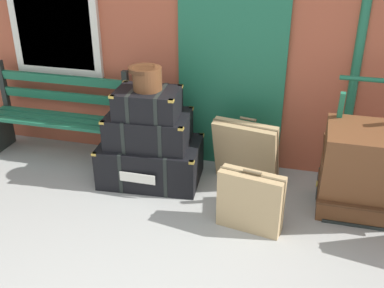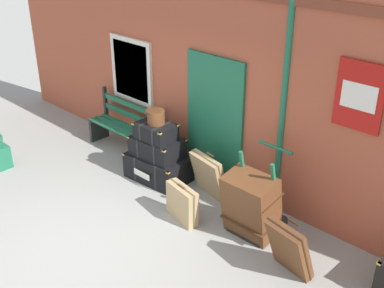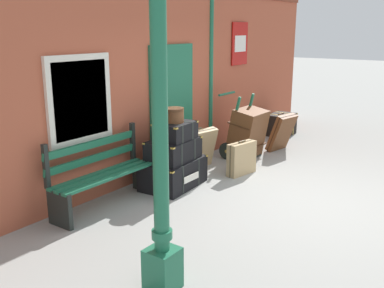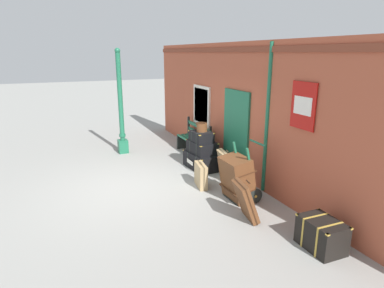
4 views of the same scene
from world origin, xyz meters
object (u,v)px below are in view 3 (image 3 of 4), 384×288
large_brown_trunk (247,133)px  lamp_post (161,168)px  suitcase_brown (282,132)px  round_hatbox (174,114)px  corner_trunk (281,124)px  suitcase_umber (242,158)px  steamer_trunk_middle (173,150)px  steamer_trunk_top (175,131)px  porters_trolley (239,142)px  suitcase_tan (199,149)px  steamer_trunk_base (173,173)px  platform_bench (102,175)px

large_brown_trunk → lamp_post: bearing=-161.2°
suitcase_brown → round_hatbox: bearing=170.7°
lamp_post → suitcase_brown: 5.24m
lamp_post → corner_trunk: 6.60m
suitcase_umber → suitcase_brown: (1.72, 0.08, 0.10)m
steamer_trunk_middle → suitcase_brown: bearing=-9.6°
steamer_trunk_top → porters_trolley: (2.00, 0.04, -0.60)m
suitcase_tan → suitcase_umber: bearing=-78.1°
steamer_trunk_base → suitcase_tan: size_ratio=1.47×
porters_trolley → lamp_post: bearing=-159.1°
steamer_trunk_middle → suitcase_umber: steamer_trunk_middle is taller
suitcase_tan → steamer_trunk_middle: bearing=-169.1°
steamer_trunk_base → porters_trolley: bearing=0.2°
lamp_post → suitcase_brown: bearing=12.6°
suitcase_brown → steamer_trunk_base: bearing=170.2°
round_hatbox → large_brown_trunk: size_ratio=0.33×
suitcase_umber → round_hatbox: bearing=153.9°
platform_bench → porters_trolley: 3.20m
lamp_post → porters_trolley: (4.24, 1.62, -0.91)m
steamer_trunk_top → suitcase_umber: steamer_trunk_top is taller
suitcase_tan → platform_bench: bearing=176.8°
steamer_trunk_base → steamer_trunk_middle: 0.37m
platform_bench → suitcase_tan: size_ratio=2.23×
lamp_post → suitcase_tan: lamp_post is taller
suitcase_tan → steamer_trunk_top: bearing=-167.2°
large_brown_trunk → suitcase_umber: size_ratio=1.61×
steamer_trunk_top → suitcase_tan: 1.10m
porters_trolley → suitcase_umber: porters_trolley is taller
porters_trolley → suitcase_tan: (-1.06, 0.17, 0.08)m
large_brown_trunk → steamer_trunk_top: bearing=176.2°
platform_bench → round_hatbox: bearing=-15.3°
round_hatbox → corner_trunk: (4.08, 0.12, -0.88)m
steamer_trunk_top → large_brown_trunk: (2.00, -0.13, -0.40)m
steamer_trunk_top → suitcase_tan: steamer_trunk_top is taller
platform_bench → suitcase_umber: (2.28, -0.86, -0.17)m
suitcase_brown → platform_bench: bearing=168.9°
round_hatbox → large_brown_trunk: bearing=-4.1°
porters_trolley → suitcase_brown: size_ratio=1.58×
lamp_post → porters_trolley: lamp_post is taller
round_hatbox → steamer_trunk_middle: bearing=121.0°
steamer_trunk_middle → porters_trolley: (2.02, 0.01, -0.31)m
porters_trolley → steamer_trunk_top: bearing=-178.7°
large_brown_trunk → suitcase_brown: bearing=-21.1°
suitcase_brown → corner_trunk: (1.25, 0.58, -0.13)m
large_brown_trunk → suitcase_umber: 1.01m
suitcase_brown → suitcase_tan: size_ratio=1.05×
round_hatbox → suitcase_tan: round_hatbox is taller
porters_trolley → large_brown_trunk: 0.27m
steamer_trunk_middle → porters_trolley: size_ratio=0.71×
suitcase_umber → suitcase_brown: size_ratio=0.78×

